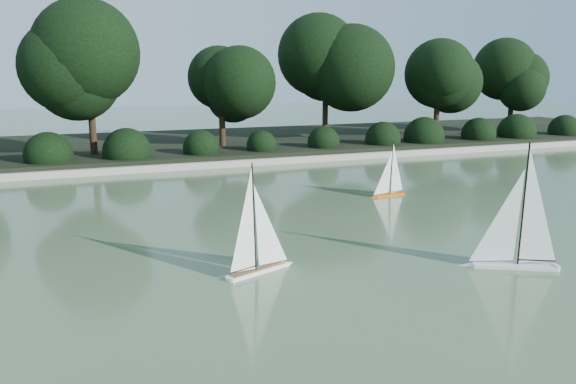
{
  "coord_description": "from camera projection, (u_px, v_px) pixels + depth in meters",
  "views": [
    {
      "loc": [
        -3.63,
        -6.35,
        2.64
      ],
      "look_at": [
        -0.33,
        2.11,
        0.7
      ],
      "focal_mm": 35.0,
      "sensor_mm": 36.0,
      "label": 1
    }
  ],
  "objects": [
    {
      "name": "sailboat_white_b",
      "position": [
        263.0,
        254.0,
        7.56
      ],
      "size": [
        1.14,
        0.56,
        1.59
      ],
      "color": "white",
      "rests_on": "ground"
    },
    {
      "name": "sailboat_white_a",
      "position": [
        507.0,
        247.0,
        7.69
      ],
      "size": [
        1.28,
        0.8,
        1.86
      ],
      "color": "silver",
      "rests_on": "ground"
    },
    {
      "name": "sailboat_orange",
      "position": [
        387.0,
        187.0,
        12.18
      ],
      "size": [
        0.94,
        0.25,
        1.28
      ],
      "color": "#E65E00",
      "rests_on": "ground"
    },
    {
      "name": "pond_coping",
      "position": [
        210.0,
        165.0,
        15.8
      ],
      "size": [
        40.0,
        0.35,
        0.18
      ],
      "primitive_type": "cube",
      "color": "gray",
      "rests_on": "ground"
    },
    {
      "name": "shrub_hedge",
      "position": [
        203.0,
        148.0,
        16.55
      ],
      "size": [
        29.1,
        1.1,
        1.1
      ],
      "color": "black",
      "rests_on": "ground"
    },
    {
      "name": "tree_line",
      "position": [
        228.0,
        72.0,
        17.93
      ],
      "size": [
        26.31,
        3.93,
        4.39
      ],
      "color": "black",
      "rests_on": "ground"
    },
    {
      "name": "far_bank",
      "position": [
        183.0,
        146.0,
        19.44
      ],
      "size": [
        40.0,
        8.0,
        0.3
      ],
      "primitive_type": "cube",
      "color": "black",
      "rests_on": "ground"
    },
    {
      "name": "ground",
      "position": [
        367.0,
        271.0,
        7.62
      ],
      "size": [
        80.0,
        80.0,
        0.0
      ],
      "primitive_type": "plane",
      "color": "#394C2D",
      "rests_on": "ground"
    }
  ]
}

